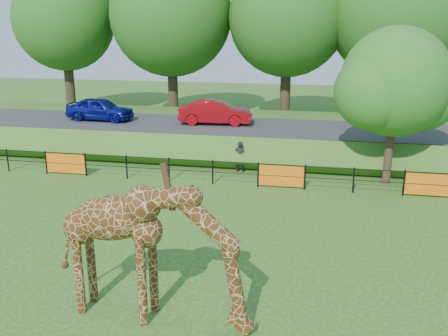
{
  "coord_description": "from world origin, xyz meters",
  "views": [
    {
      "loc": [
        4.56,
        -12.4,
        6.9
      ],
      "look_at": [
        1.32,
        3.89,
        2.0
      ],
      "focal_mm": 40.0,
      "sensor_mm": 36.0,
      "label": 1
    }
  ],
  "objects_px": {
    "visitor": "(240,157)",
    "tree_east": "(397,86)",
    "car_blue": "(100,109)",
    "car_red": "(215,112)",
    "giraffe": "(152,252)"
  },
  "relations": [
    {
      "from": "visitor",
      "to": "tree_east",
      "type": "height_order",
      "value": "tree_east"
    },
    {
      "from": "car_blue",
      "to": "visitor",
      "type": "relative_size",
      "value": 2.58
    },
    {
      "from": "car_blue",
      "to": "tree_east",
      "type": "distance_m",
      "value": 16.29
    },
    {
      "from": "car_blue",
      "to": "visitor",
      "type": "distance_m",
      "value": 9.74
    },
    {
      "from": "car_red",
      "to": "visitor",
      "type": "relative_size",
      "value": 2.68
    },
    {
      "from": "giraffe",
      "to": "car_blue",
      "type": "relative_size",
      "value": 1.27
    },
    {
      "from": "visitor",
      "to": "car_blue",
      "type": "bearing_deg",
      "value": -18.62
    },
    {
      "from": "car_blue",
      "to": "visitor",
      "type": "xyz_separation_m",
      "value": [
        8.8,
        -3.96,
        -1.33
      ]
    },
    {
      "from": "car_red",
      "to": "tree_east",
      "type": "bearing_deg",
      "value": -122.69
    },
    {
      "from": "giraffe",
      "to": "visitor",
      "type": "xyz_separation_m",
      "value": [
        -0.0,
        12.42,
        -1.0
      ]
    },
    {
      "from": "giraffe",
      "to": "tree_east",
      "type": "bearing_deg",
      "value": 66.5
    },
    {
      "from": "tree_east",
      "to": "giraffe",
      "type": "bearing_deg",
      "value": -119.26
    },
    {
      "from": "car_blue",
      "to": "giraffe",
      "type": "bearing_deg",
      "value": -148.03
    },
    {
      "from": "car_red",
      "to": "tree_east",
      "type": "distance_m",
      "value": 10.17
    },
    {
      "from": "giraffe",
      "to": "car_blue",
      "type": "distance_m",
      "value": 18.6
    }
  ]
}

